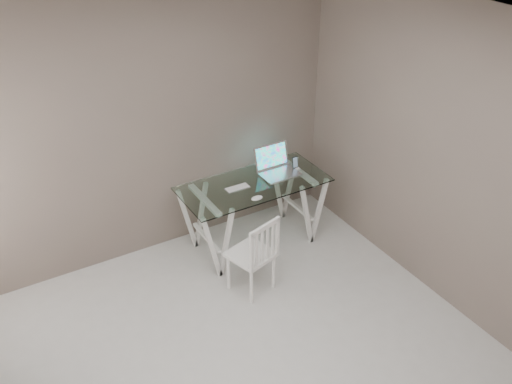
# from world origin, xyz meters

# --- Properties ---
(room) EXTENTS (4.50, 4.52, 2.71)m
(room) POSITION_xyz_m (-0.06, 0.02, 1.72)
(room) COLOR beige
(room) RESTS_ON ground
(desk) EXTENTS (1.50, 0.70, 0.75)m
(desk) POSITION_xyz_m (0.90, 1.74, 0.38)
(desk) COLOR silver
(desk) RESTS_ON ground
(chair) EXTENTS (0.46, 0.46, 0.82)m
(chair) POSITION_xyz_m (0.54, 1.07, 0.45)
(chair) COLOR white
(chair) RESTS_ON ground
(laptop) EXTENTS (0.39, 0.34, 0.27)m
(laptop) POSITION_xyz_m (1.22, 1.83, 0.81)
(laptop) COLOR silver
(laptop) RESTS_ON desk
(keyboard) EXTENTS (0.25, 0.11, 0.01)m
(keyboard) POSITION_xyz_m (0.72, 1.74, 0.75)
(keyboard) COLOR silver
(keyboard) RESTS_ON desk
(mouse) EXTENTS (0.12, 0.07, 0.04)m
(mouse) POSITION_xyz_m (0.77, 1.45, 0.76)
(mouse) COLOR silver
(mouse) RESTS_ON desk
(phone_dock) EXTENTS (0.08, 0.08, 0.14)m
(phone_dock) POSITION_xyz_m (1.43, 1.77, 0.78)
(phone_dock) COLOR white
(phone_dock) RESTS_ON desk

